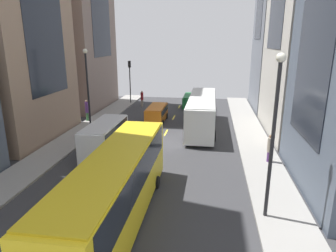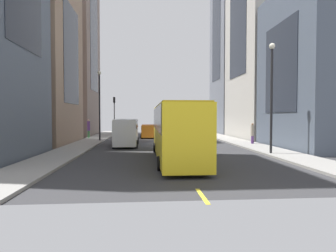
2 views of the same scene
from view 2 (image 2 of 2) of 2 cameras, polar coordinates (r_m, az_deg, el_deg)
The scene contains 28 objects.
ground_plane at distance 31.18m, azimuth -0.77°, elevation -3.32°, with size 43.06×43.06×0.00m, color #333335.
sidewalk_west at distance 32.72m, azimuth 13.56°, elevation -2.99°, with size 2.85×44.00×0.15m, color gray.
sidewalk_east at distance 31.70m, azimuth -15.58°, elevation -3.17°, with size 2.85×44.00×0.15m, color gray.
lane_stripe_0 at distance 52.10m, azimuth -2.27°, elevation -1.20°, with size 0.16×2.00×0.01m, color yellow.
lane_stripe_1 at distance 46.12m, azimuth -1.98°, elevation -1.61°, with size 0.16×2.00×0.01m, color yellow.
lane_stripe_2 at distance 40.14m, azimuth -1.61°, elevation -2.14°, with size 0.16×2.00×0.01m, color yellow.
lane_stripe_3 at distance 34.17m, azimuth -1.10°, elevation -2.85°, with size 0.16×2.00×0.01m, color yellow.
lane_stripe_4 at distance 28.20m, azimuth -0.38°, elevation -3.86°, with size 0.16×2.00×0.01m, color yellow.
lane_stripe_5 at distance 22.26m, azimuth 0.74°, elevation -5.42°, with size 0.16×2.00×0.01m, color yellow.
lane_stripe_6 at distance 16.36m, azimuth 2.67°, elevation -8.09°, with size 0.16×2.00×0.01m, color yellow.
lane_stripe_7 at distance 10.58m, azimuth 6.85°, elevation -13.69°, with size 0.16×2.00×0.01m, color yellow.
building_west_0 at distance 52.48m, azimuth 14.49°, elevation 20.54°, with size 8.66×9.58×39.30m.
building_west_1 at distance 42.22m, azimuth 20.39°, elevation 22.36°, with size 9.55×11.61×35.34m.
building_west_2 at distance 29.74m, azimuth 30.20°, elevation 9.90°, with size 9.98×10.51×14.22m.
building_east_0 at distance 47.29m, azimuth -19.64°, elevation 16.49°, with size 8.27×11.07×29.66m.
building_east_1 at distance 33.70m, azimuth -26.21°, elevation 12.72°, with size 8.95×10.78×18.55m.
city_bus_white at distance 36.11m, azimuth 4.08°, elevation 0.58°, with size 2.81×11.82×3.35m.
streetcar_yellow at distance 18.91m, azimuth 1.45°, elevation -0.28°, with size 2.70×12.43×3.59m.
delivery_van_white at distance 27.70m, azimuth -8.30°, elevation -0.86°, with size 2.25×5.92×2.58m.
car_green_0 at distance 46.03m, azimuth -0.13°, elevation -0.41°, with size 1.92×4.53×1.65m.
car_orange_1 at distance 38.01m, azimuth -3.94°, elevation -0.84°, with size 1.98×4.76×1.73m.
pedestrian_walking_far at distance 42.64m, azimuth 2.56°, elevation -0.19°, with size 0.34×0.34×2.38m.
pedestrian_waiting_curb at distance 29.58m, azimuth 16.49°, elevation -1.31°, with size 0.37×0.37×2.04m.
pedestrian_crossing_near at distance 45.54m, azimuth -8.31°, elevation -0.25°, with size 0.38×0.38×2.15m.
pedestrian_crossing_mid at distance 37.39m, azimuth -15.55°, elevation -0.39°, with size 0.36×0.36×2.32m.
traffic_light_near_corner at distance 47.31m, azimuth -10.67°, elevation 3.54°, with size 0.32×0.44×5.84m.
streetlamp_near at distance 33.22m, azimuth -13.50°, elevation 5.38°, with size 0.44×0.44×7.83m.
streetlamp_far at distance 22.38m, azimuth 19.97°, elevation 7.30°, with size 0.44×0.44×8.04m.
Camera 2 is at (2.02, 30.99, 2.85)m, focal length 30.56 mm.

